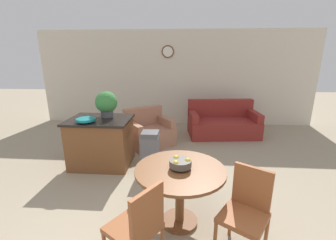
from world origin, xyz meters
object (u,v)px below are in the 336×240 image
Objects in this scene: dining_table at (180,181)px; potted_plant at (106,103)px; dining_chair_near_right at (246,208)px; teal_bowl at (86,120)px; dining_chair_near_left at (138,225)px; armchair at (149,132)px; trash_bin at (151,151)px; couch at (222,124)px; kitchen_island at (101,142)px; fruit_bowl at (180,163)px.

potted_plant is (-1.38, 1.61, 0.58)m from dining_table.
teal_bowl is at bearing -0.93° from dining_chair_near_right.
teal_bowl is (-1.63, 1.23, 0.37)m from dining_table.
dining_chair_near_right reaches higher than dining_table.
armchair is at bearing 40.99° from dining_chair_near_left.
couch is (1.58, 1.99, -0.06)m from trash_bin.
couch is (2.51, 1.86, -0.15)m from kitchen_island.
potted_plant is 1.19m from trash_bin.
dining_chair_near_right is 0.51× the size of couch.
potted_plant is (-1.38, 1.60, 0.34)m from fruit_bowl.
dining_chair_near_right is 0.74× the size of armchair.
dining_table is at bearing -49.21° from potted_plant.
kitchen_island is 0.72m from potted_plant.
couch is 1.96m from armchair.
kitchen_island reaches higher than trash_bin.
dining_table is 1.48× the size of trash_bin.
dining_table is at bearing -113.63° from couch.
trash_bin is (-1.22, 1.68, -0.16)m from dining_chair_near_right.
fruit_bowl is at bearing 5.60° from dining_chair_near_left.
trash_bin is 0.57× the size of armchair.
fruit_bowl is at bearing -110.75° from armchair.
trash_bin is at bearing -8.05° from kitchen_island.
dining_table is 3.30× the size of teal_bowl.
dining_chair_near_left is 0.83× the size of kitchen_island.
dining_chair_near_left is 2.57m from potted_plant.
potted_plant reaches higher than fruit_bowl.
dining_chair_near_left is 3.23m from armchair.
dining_chair_near_right is at bearing -101.96° from couch.
dining_chair_near_right is at bearing -101.14° from armchair.
trash_bin is 0.39× the size of couch.
trash_bin is (0.84, -0.28, -0.79)m from potted_plant.
potted_plant is at bearing 57.36° from kitchen_island.
dining_table is 3.48m from couch.
couch reaches higher than trash_bin.
dining_table is at bearing -67.52° from trash_bin.
dining_table is 0.76m from dining_chair_near_left.
dining_chair_near_right is at bearing -28.26° from fruit_bowl.
dining_chair_near_right is 0.83× the size of kitchen_island.
fruit_bowl is 0.21× the size of armchair.
kitchen_island is 0.95m from trash_bin.
armchair is (-0.76, 2.52, -0.52)m from fruit_bowl.
dining_table is 0.76m from dining_chair_near_right.
fruit_bowl is 0.80× the size of teal_bowl.
dining_chair_near_left is at bearing -62.22° from kitchen_island.
teal_bowl reaches higher than dining_chair_near_right.
dining_table is 2.08m from kitchen_island.
dining_chair_near_left is 0.51× the size of couch.
dining_chair_near_right is at bearing -43.73° from potted_plant.
fruit_bowl is 2.69m from armchair.
potted_plant reaches higher than trash_bin.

